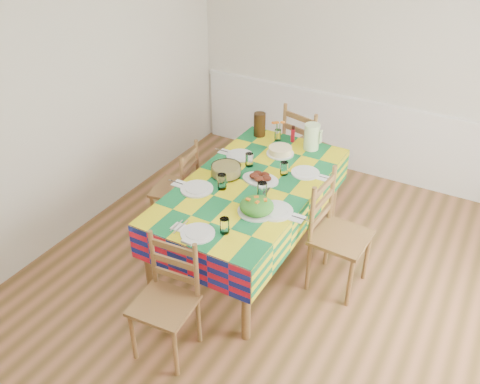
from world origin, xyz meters
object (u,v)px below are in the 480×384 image
Objects in this scene: tea_pitcher at (260,124)px; chair_left at (179,189)px; chair_right at (336,235)px; chair_far at (306,150)px; chair_near at (167,301)px; green_pitcher at (312,137)px; dining_table at (252,191)px; meat_platter at (260,178)px.

tea_pitcher reaches higher than chair_left.
chair_far is at bearing 35.35° from chair_right.
chair_far is at bearing 85.42° from chair_near.
chair_right is (0.82, 1.29, 0.05)m from chair_near.
green_pitcher is at bearing 130.98° from chair_far.
chair_near is 0.91× the size of chair_far.
chair_near is at bearing 104.74° from chair_far.
tea_pitcher is at bearing 178.92° from green_pitcher.
dining_table is 0.90m from green_pitcher.
tea_pitcher is 1.06m from chair_left.
chair_far reaches higher than chair_near.
dining_table is 1.95× the size of chair_right.
meat_platter is 1.30× the size of green_pitcher.
meat_platter reaches higher than dining_table.
tea_pitcher is (-0.58, 0.01, -0.01)m from green_pitcher.
meat_platter is at bearing -61.83° from tea_pitcher.
chair_far reaches higher than chair_left.
tea_pitcher is 0.26× the size of chair_near.
green_pitcher is 0.63m from chair_far.
chair_near is at bearing 150.35° from chair_right.
dining_table is 2.17× the size of chair_left.
chair_far is 1.12× the size of chair_left.
chair_near is at bearing -92.17° from meat_platter.
chair_left is at bearing 117.34° from chair_near.
meat_platter is 1.25m from chair_far.
tea_pitcher is at bearing 141.66° from chair_left.
tea_pitcher reaches higher than dining_table.
chair_left is 1.63m from chair_right.
green_pitcher is at bearing 76.61° from dining_table.
dining_table is at bearing 78.47° from chair_left.
chair_far reaches higher than dining_table.
meat_platter is 0.35× the size of chair_near.
meat_platter is 1.41m from chair_near.
chair_right reaches higher than tea_pitcher.
dining_table is 1.31m from chair_near.
chair_left reaches higher than meat_platter.
chair_near reaches higher than meat_platter.
chair_left is at bearing -175.61° from meat_platter.
meat_platter is at bearing 87.23° from chair_right.
tea_pitcher is at bearing 118.17° from meat_platter.
dining_table is at bearing 85.06° from chair_near.
meat_platter is 1.38× the size of tea_pitcher.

